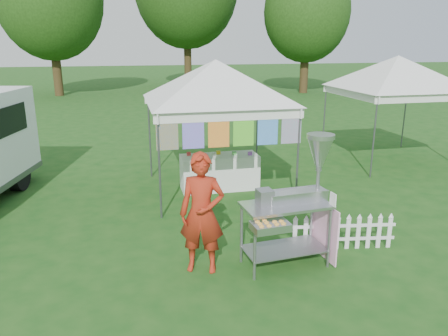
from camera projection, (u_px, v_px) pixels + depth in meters
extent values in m
plane|color=#174B15|center=(262.00, 259.00, 7.04)|extent=(120.00, 120.00, 0.00)
cylinder|color=#59595E|center=(159.00, 167.00, 8.39)|extent=(0.04, 0.04, 2.10)
cylinder|color=#59595E|center=(298.00, 159.00, 9.00)|extent=(0.04, 0.04, 2.10)
cylinder|color=#59595E|center=(150.00, 137.00, 11.05)|extent=(0.04, 0.04, 2.10)
cylinder|color=#59595E|center=(257.00, 132.00, 11.66)|extent=(0.04, 0.04, 2.10)
cube|color=white|center=(231.00, 115.00, 8.43)|extent=(3.00, 0.03, 0.22)
cube|color=white|center=(204.00, 98.00, 11.09)|extent=(3.00, 0.03, 0.22)
pyramid|color=white|center=(216.00, 59.00, 9.48)|extent=(4.24, 4.24, 0.90)
cylinder|color=#59595E|center=(231.00, 111.00, 8.41)|extent=(3.00, 0.03, 0.03)
cube|color=orange|center=(167.00, 132.00, 8.24)|extent=(0.42, 0.01, 0.70)
cube|color=#BA1BC1|center=(193.00, 131.00, 8.34)|extent=(0.42, 0.01, 0.70)
cube|color=red|center=(219.00, 130.00, 8.45)|extent=(0.42, 0.01, 0.70)
cube|color=green|center=(244.00, 129.00, 8.56)|extent=(0.42, 0.01, 0.70)
cube|color=blue|center=(268.00, 127.00, 8.67)|extent=(0.42, 0.01, 0.70)
cube|color=#35C7AE|center=(291.00, 126.00, 8.78)|extent=(0.42, 0.01, 0.70)
cylinder|color=#59595E|center=(374.00, 137.00, 10.98)|extent=(0.04, 0.04, 2.10)
cylinder|color=#59595E|center=(324.00, 119.00, 13.64)|extent=(0.04, 0.04, 2.10)
cylinder|color=#59595E|center=(405.00, 115.00, 14.25)|extent=(0.04, 0.04, 2.10)
cube|color=white|center=(428.00, 98.00, 11.02)|extent=(3.00, 0.03, 0.22)
cube|color=white|center=(368.00, 87.00, 13.68)|extent=(3.00, 0.03, 0.22)
pyramid|color=white|center=(399.00, 55.00, 12.07)|extent=(4.24, 4.24, 0.90)
cylinder|color=#59595E|center=(428.00, 95.00, 11.00)|extent=(3.00, 0.03, 0.03)
cylinder|color=#322512|center=(56.00, 64.00, 27.65)|extent=(0.56, 0.56, 3.96)
cylinder|color=#322512|center=(188.00, 54.00, 33.21)|extent=(0.56, 0.56, 4.84)
cylinder|color=#322512|center=(304.00, 66.00, 29.29)|extent=(0.56, 0.56, 3.52)
ellipsoid|color=#2B5A19|center=(307.00, 12.00, 28.33)|extent=(5.60, 5.60, 6.44)
cylinder|color=gray|center=(255.00, 249.00, 6.29)|extent=(0.05, 0.05, 0.99)
cylinder|color=gray|center=(329.00, 238.00, 6.65)|extent=(0.05, 0.05, 0.99)
cylinder|color=gray|center=(241.00, 233.00, 6.81)|extent=(0.05, 0.05, 0.99)
cylinder|color=gray|center=(311.00, 223.00, 7.17)|extent=(0.05, 0.05, 0.99)
cube|color=gray|center=(284.00, 248.00, 6.79)|extent=(1.31, 0.74, 0.02)
cube|color=#B7B7BC|center=(286.00, 205.00, 6.59)|extent=(1.38, 0.77, 0.04)
cube|color=#B7B7BC|center=(297.00, 196.00, 6.67)|extent=(0.96, 0.36, 0.17)
cube|color=gray|center=(265.00, 197.00, 6.50)|extent=(0.24, 0.26, 0.24)
cylinder|color=gray|center=(319.00, 170.00, 6.67)|extent=(0.06, 0.06, 0.99)
cone|color=#B7B7BC|center=(320.00, 152.00, 6.59)|extent=(0.43, 0.43, 0.44)
cylinder|color=#B7B7BC|center=(321.00, 136.00, 6.52)|extent=(0.45, 0.45, 0.07)
cube|color=#B7B7BC|center=(270.00, 226.00, 6.11)|extent=(0.56, 0.38, 0.11)
cube|color=#FFABD8|center=(323.00, 230.00, 6.93)|extent=(0.09, 0.83, 0.89)
cube|color=white|center=(333.00, 199.00, 6.45)|extent=(0.03, 0.16, 0.20)
imported|color=#A32614|center=(202.00, 213.00, 6.46)|extent=(0.78, 0.63, 1.85)
cylinder|color=black|center=(19.00, 175.00, 10.19)|extent=(0.41, 0.79, 0.76)
cube|color=white|center=(295.00, 235.00, 7.25)|extent=(0.07, 0.03, 0.56)
cube|color=white|center=(305.00, 235.00, 7.26)|extent=(0.07, 0.03, 0.56)
cube|color=white|center=(316.00, 234.00, 7.27)|extent=(0.07, 0.03, 0.56)
cube|color=white|center=(327.00, 234.00, 7.28)|extent=(0.07, 0.03, 0.56)
cube|color=white|center=(337.00, 234.00, 7.30)|extent=(0.07, 0.03, 0.56)
cube|color=white|center=(348.00, 233.00, 7.31)|extent=(0.07, 0.03, 0.56)
cube|color=white|center=(358.00, 233.00, 7.32)|extent=(0.07, 0.03, 0.56)
cube|color=white|center=(369.00, 233.00, 7.33)|extent=(0.07, 0.03, 0.56)
cube|color=white|center=(379.00, 232.00, 7.35)|extent=(0.07, 0.03, 0.56)
cube|color=white|center=(389.00, 232.00, 7.36)|extent=(0.07, 0.03, 0.56)
cube|color=white|center=(342.00, 239.00, 7.33)|extent=(1.78, 0.30, 0.05)
cube|color=white|center=(343.00, 226.00, 7.26)|extent=(1.78, 0.30, 0.05)
cube|color=white|center=(219.00, 172.00, 10.30)|extent=(1.80, 0.70, 0.82)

